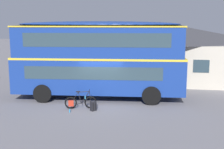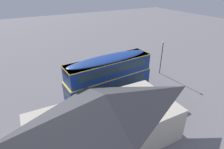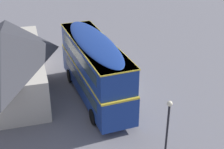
{
  "view_description": "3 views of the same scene",
  "coord_description": "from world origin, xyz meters",
  "px_view_note": "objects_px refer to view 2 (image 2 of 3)",
  "views": [
    {
      "loc": [
        3.12,
        -16.6,
        4.79
      ],
      "look_at": [
        0.71,
        -0.51,
        1.86
      ],
      "focal_mm": 47.65,
      "sensor_mm": 36.0,
      "label": 1
    },
    {
      "loc": [
        8.34,
        17.88,
        12.27
      ],
      "look_at": [
        -1.41,
        0.0,
        1.86
      ],
      "focal_mm": 29.49,
      "sensor_mm": 36.0,
      "label": 2
    },
    {
      "loc": [
        -21.19,
        6.15,
        12.86
      ],
      "look_at": [
        -0.64,
        -0.07,
        1.93
      ],
      "focal_mm": 51.55,
      "sensor_mm": 36.0,
      "label": 3
    }
  ],
  "objects_px": {
    "backpack_on_ground": "(99,83)",
    "water_bottle_blue_sports": "(105,80)",
    "street_lamp": "(162,54)",
    "double_decker_bus": "(109,75)",
    "touring_bicycle": "(105,82)"
  },
  "relations": [
    {
      "from": "backpack_on_ground",
      "to": "water_bottle_blue_sports",
      "type": "xyz_separation_m",
      "value": [
        -1.17,
        -0.52,
        -0.19
      ]
    },
    {
      "from": "street_lamp",
      "to": "backpack_on_ground",
      "type": "bearing_deg",
      "value": -7.07
    },
    {
      "from": "backpack_on_ground",
      "to": "double_decker_bus",
      "type": "bearing_deg",
      "value": 94.22
    },
    {
      "from": "touring_bicycle",
      "to": "street_lamp",
      "type": "height_order",
      "value": "street_lamp"
    },
    {
      "from": "backpack_on_ground",
      "to": "touring_bicycle",
      "type": "bearing_deg",
      "value": 163.51
    },
    {
      "from": "double_decker_bus",
      "to": "backpack_on_ground",
      "type": "xyz_separation_m",
      "value": [
        0.19,
        -2.59,
        -2.35
      ]
    },
    {
      "from": "backpack_on_ground",
      "to": "water_bottle_blue_sports",
      "type": "height_order",
      "value": "backpack_on_ground"
    },
    {
      "from": "water_bottle_blue_sports",
      "to": "street_lamp",
      "type": "bearing_deg",
      "value": 168.45
    },
    {
      "from": "double_decker_bus",
      "to": "touring_bicycle",
      "type": "distance_m",
      "value": 3.32
    },
    {
      "from": "double_decker_bus",
      "to": "street_lamp",
      "type": "height_order",
      "value": "street_lamp"
    },
    {
      "from": "water_bottle_blue_sports",
      "to": "street_lamp",
      "type": "xyz_separation_m",
      "value": [
        -8.24,
        1.68,
        2.87
      ]
    },
    {
      "from": "touring_bicycle",
      "to": "street_lamp",
      "type": "relative_size",
      "value": 0.36
    },
    {
      "from": "double_decker_bus",
      "to": "water_bottle_blue_sports",
      "type": "xyz_separation_m",
      "value": [
        -0.98,
        -3.1,
        -2.54
      ]
    },
    {
      "from": "touring_bicycle",
      "to": "water_bottle_blue_sports",
      "type": "height_order",
      "value": "touring_bicycle"
    },
    {
      "from": "water_bottle_blue_sports",
      "to": "backpack_on_ground",
      "type": "bearing_deg",
      "value": 23.88
    }
  ]
}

